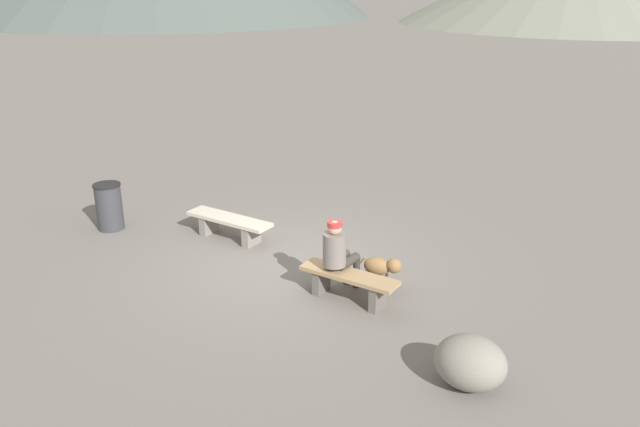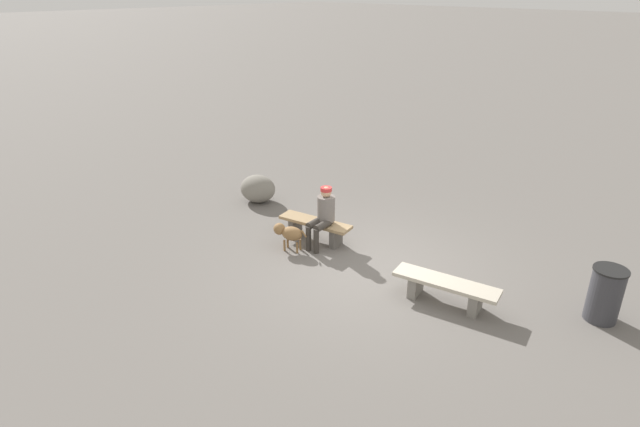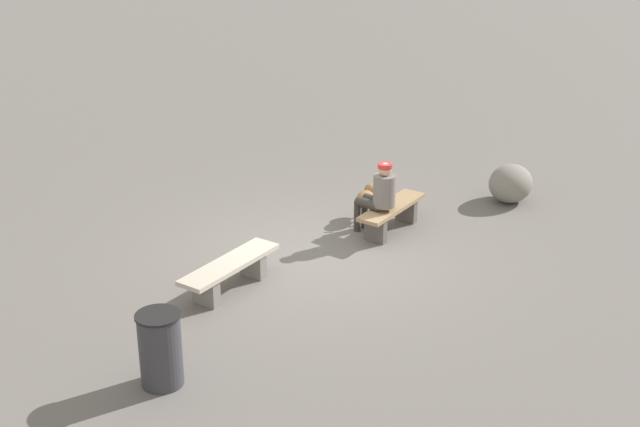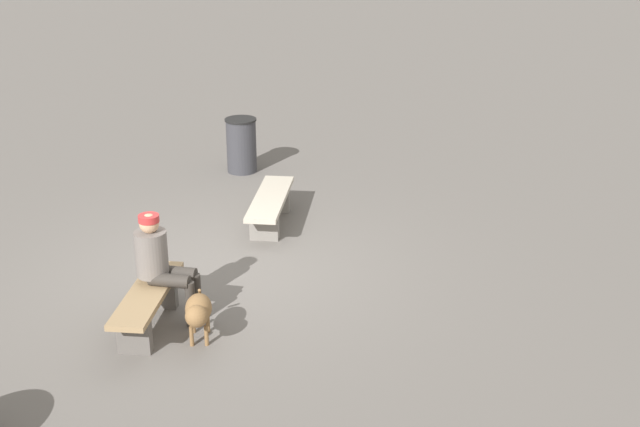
% 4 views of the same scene
% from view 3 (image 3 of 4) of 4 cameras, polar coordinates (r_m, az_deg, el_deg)
% --- Properties ---
extents(ground, '(210.00, 210.00, 0.06)m').
position_cam_3_polar(ground, '(13.56, -0.33, -2.85)').
color(ground, slate).
extents(bench_left, '(1.81, 0.81, 0.43)m').
position_cam_3_polar(bench_left, '(12.46, -5.86, -3.69)').
color(bench_left, gray).
rests_on(bench_left, ground).
extents(bench_right, '(1.62, 0.74, 0.45)m').
position_cam_3_polar(bench_right, '(14.33, 4.66, 0.03)').
color(bench_right, '#605B56').
rests_on(bench_right, ground).
extents(seated_person, '(0.41, 0.70, 1.25)m').
position_cam_3_polar(seated_person, '(14.01, 3.88, 1.35)').
color(seated_person, slate).
rests_on(seated_person, ground).
extents(dog, '(0.67, 0.44, 0.55)m').
position_cam_3_polar(dog, '(14.78, 3.04, 1.05)').
color(dog, olive).
rests_on(dog, ground).
extents(trash_bin, '(0.53, 0.53, 0.92)m').
position_cam_3_polar(trash_bin, '(10.40, -10.30, -8.65)').
color(trash_bin, '#38383D').
rests_on(trash_bin, ground).
extents(boulder, '(1.06, 0.96, 0.67)m').
position_cam_3_polar(boulder, '(15.86, 12.25, 1.92)').
color(boulder, gray).
rests_on(boulder, ground).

